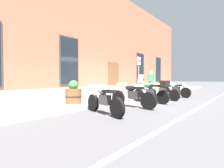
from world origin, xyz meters
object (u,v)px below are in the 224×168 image
motorcycle_grey_naked (104,100)px  motorcycle_white_sport (174,88)px  motorcycle_black_naked (132,95)px  barrel_planter (74,94)px  pedestrian_striped_shirt (151,79)px  motorcycle_yellow_naked (162,91)px  parking_sign (139,71)px  motorcycle_green_touring (152,91)px

motorcycle_grey_naked → motorcycle_white_sport: motorcycle_white_sport is taller
motorcycle_black_naked → barrel_planter: (-1.40, 1.94, 0.04)m
motorcycle_grey_naked → pedestrian_striped_shirt: pedestrian_striped_shirt is taller
motorcycle_yellow_naked → parking_sign: bearing=97.7°
motorcycle_green_touring → parking_sign: bearing=47.7°
motorcycle_white_sport → motorcycle_black_naked: bearing=-179.6°
motorcycle_yellow_naked → barrel_planter: 5.02m
motorcycle_green_touring → barrel_planter: motorcycle_green_touring is taller
motorcycle_black_naked → pedestrian_striped_shirt: bearing=20.4°
motorcycle_grey_naked → motorcycle_yellow_naked: bearing=0.9°
motorcycle_black_naked → pedestrian_striped_shirt: 8.22m
parking_sign → barrel_planter: (-4.48, 0.51, -1.12)m
motorcycle_green_touring → motorcycle_yellow_naked: 1.56m
motorcycle_grey_naked → motorcycle_green_touring: size_ratio=0.98×
motorcycle_yellow_naked → barrel_planter: (-4.66, 1.87, 0.05)m
motorcycle_white_sport → parking_sign: parking_sign is taller
motorcycle_green_touring → motorcycle_white_sport: 3.46m
barrel_planter → motorcycle_yellow_naked: bearing=-21.8°
motorcycle_yellow_naked → motorcycle_grey_naked: bearing=-179.1°
motorcycle_yellow_naked → barrel_planter: bearing=158.2°
motorcycle_green_touring → barrel_planter: size_ratio=2.11×
pedestrian_striped_shirt → barrel_planter: pedestrian_striped_shirt is taller
motorcycle_black_naked → parking_sign: 3.58m
motorcycle_black_naked → motorcycle_white_sport: size_ratio=1.09×
motorcycle_black_naked → motorcycle_yellow_naked: bearing=1.3°
motorcycle_green_touring → pedestrian_striped_shirt: pedestrian_striped_shirt is taller
motorcycle_grey_naked → motorcycle_white_sport: (6.92, 0.05, 0.06)m
parking_sign → barrel_planter: bearing=173.5°
motorcycle_white_sport → pedestrian_striped_shirt: pedestrian_striped_shirt is taller
motorcycle_black_naked → pedestrian_striped_shirt: size_ratio=1.28×
motorcycle_yellow_naked → motorcycle_white_sport: (1.91, -0.04, 0.06)m
motorcycle_grey_naked → motorcycle_green_touring: (3.46, -0.06, 0.10)m
motorcycle_green_touring → motorcycle_yellow_naked: bearing=5.4°
motorcycle_black_naked → pedestrian_striped_shirt: (7.68, 2.86, 0.61)m
motorcycle_green_touring → motorcycle_white_sport: motorcycle_green_touring is taller
motorcycle_white_sport → motorcycle_grey_naked: bearing=-179.6°
motorcycle_grey_naked → motorcycle_white_sport: bearing=0.4°
motorcycle_grey_naked → motorcycle_white_sport: 6.92m
motorcycle_green_touring → motorcycle_black_naked: bearing=177.5°
motorcycle_green_touring → parking_sign: parking_sign is taller
motorcycle_black_naked → motorcycle_green_touring: motorcycle_green_touring is taller
motorcycle_black_naked → motorcycle_white_sport: 5.16m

